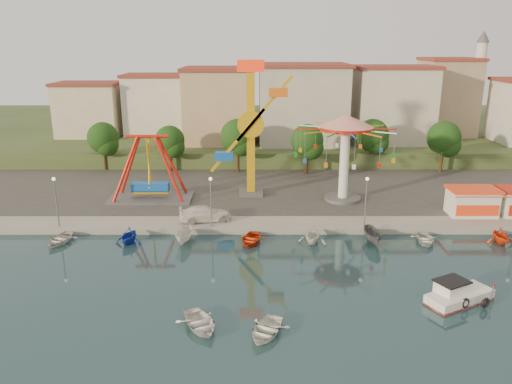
{
  "coord_description": "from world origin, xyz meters",
  "views": [
    {
      "loc": [
        -3.43,
        -36.01,
        19.09
      ],
      "look_at": [
        -3.36,
        14.0,
        4.0
      ],
      "focal_mm": 35.0,
      "sensor_mm": 36.0,
      "label": 1
    }
  ],
  "objects_px": {
    "kamikaze_tower": "(254,133)",
    "van": "(205,214)",
    "rowboat_a": "(200,323)",
    "wave_swinger": "(345,138)",
    "cabin_motorboat": "(458,296)",
    "pirate_ship_ride": "(149,169)"
  },
  "relations": [
    {
      "from": "cabin_motorboat",
      "to": "rowboat_a",
      "type": "bearing_deg",
      "value": 162.76
    },
    {
      "from": "wave_swinger",
      "to": "rowboat_a",
      "type": "height_order",
      "value": "wave_swinger"
    },
    {
      "from": "kamikaze_tower",
      "to": "wave_swinger",
      "type": "relative_size",
      "value": 1.42
    },
    {
      "from": "wave_swinger",
      "to": "van",
      "type": "xyz_separation_m",
      "value": [
        -16.0,
        -7.35,
        -6.79
      ]
    },
    {
      "from": "pirate_ship_ride",
      "to": "rowboat_a",
      "type": "xyz_separation_m",
      "value": [
        8.93,
        -27.76,
        -3.99
      ]
    },
    {
      "from": "kamikaze_tower",
      "to": "van",
      "type": "height_order",
      "value": "kamikaze_tower"
    },
    {
      "from": "kamikaze_tower",
      "to": "cabin_motorboat",
      "type": "distance_m",
      "value": 31.28
    },
    {
      "from": "kamikaze_tower",
      "to": "cabin_motorboat",
      "type": "bearing_deg",
      "value": -58.82
    },
    {
      "from": "pirate_ship_ride",
      "to": "van",
      "type": "height_order",
      "value": "pirate_ship_ride"
    },
    {
      "from": "cabin_motorboat",
      "to": "van",
      "type": "height_order",
      "value": "van"
    },
    {
      "from": "cabin_motorboat",
      "to": "van",
      "type": "relative_size",
      "value": 1.04
    },
    {
      "from": "wave_swinger",
      "to": "rowboat_a",
      "type": "distance_m",
      "value": 31.97
    },
    {
      "from": "wave_swinger",
      "to": "cabin_motorboat",
      "type": "height_order",
      "value": "wave_swinger"
    },
    {
      "from": "rowboat_a",
      "to": "van",
      "type": "xyz_separation_m",
      "value": [
        -1.55,
        20.09,
        1.0
      ]
    },
    {
      "from": "rowboat_a",
      "to": "van",
      "type": "bearing_deg",
      "value": 67.33
    },
    {
      "from": "pirate_ship_ride",
      "to": "van",
      "type": "bearing_deg",
      "value": -46.1
    },
    {
      "from": "kamikaze_tower",
      "to": "wave_swinger",
      "type": "distance_m",
      "value": 11.02
    },
    {
      "from": "wave_swinger",
      "to": "pirate_ship_ride",
      "type": "bearing_deg",
      "value": 179.2
    },
    {
      "from": "cabin_motorboat",
      "to": "van",
      "type": "bearing_deg",
      "value": 113.78
    },
    {
      "from": "pirate_ship_ride",
      "to": "van",
      "type": "distance_m",
      "value": 11.06
    },
    {
      "from": "pirate_ship_ride",
      "to": "wave_swinger",
      "type": "height_order",
      "value": "wave_swinger"
    },
    {
      "from": "van",
      "to": "rowboat_a",
      "type": "bearing_deg",
      "value": 172.56
    }
  ]
}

